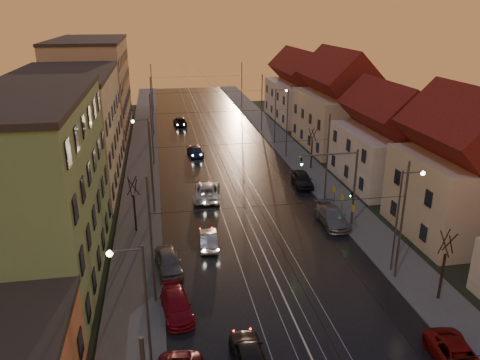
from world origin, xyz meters
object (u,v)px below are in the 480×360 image
street_lamp_2 (147,147)px  parked_right_1 (332,217)px  driving_car_1 (208,239)px  parked_right_2 (302,179)px  traffic_light_mast (344,179)px  parked_left_3 (168,261)px  driving_car_4 (180,121)px  street_lamp_0 (140,302)px  street_lamp_1 (402,211)px  parked_right_0 (458,358)px  parked_left_2 (177,306)px  driving_car_2 (207,191)px  driving_car_0 (249,355)px  street_lamp_3 (277,111)px  driving_car_3 (195,151)px

street_lamp_2 → parked_right_1: street_lamp_2 is taller
driving_car_1 → parked_right_2: bearing=-130.0°
traffic_light_mast → parked_left_3: 16.80m
driving_car_4 → street_lamp_0: bearing=78.1°
street_lamp_1 → driving_car_4: bearing=105.0°
street_lamp_2 → driving_car_4: (4.93, 29.74, -4.12)m
traffic_light_mast → street_lamp_0: bearing=-136.9°
parked_left_3 → parked_right_2: size_ratio=0.92×
street_lamp_0 → driving_car_4: (4.93, 57.74, -4.12)m
street_lamp_2 → driving_car_4: street_lamp_2 is taller
street_lamp_0 → traffic_light_mast: (17.10, 16.00, -0.29)m
parked_left_3 → parked_right_0: 20.08m
driving_car_4 → parked_left_3: (-3.42, -46.64, -0.04)m
street_lamp_2 → parked_left_3: street_lamp_2 is taller
street_lamp_1 → parked_right_1: size_ratio=1.55×
driving_car_1 → parked_right_2: (11.82, 12.29, 0.14)m
parked_left_2 → driving_car_2: bearing=71.3°
traffic_light_mast → driving_car_0: bearing=-126.0°
street_lamp_3 → driving_car_1: bearing=-114.1°
street_lamp_0 → driving_car_0: 6.90m
driving_car_3 → parked_right_0: 43.56m
driving_car_4 → parked_right_0: bearing=94.1°
parked_left_3 → parked_right_1: parked_right_1 is taller
driving_car_1 → driving_car_2: size_ratio=0.70×
driving_car_0 → parked_left_2: bearing=-56.1°
parked_left_2 → parked_right_1: (14.62, 11.05, 0.12)m
street_lamp_2 → parked_left_2: (1.85, -22.49, -4.26)m
traffic_light_mast → driving_car_4: (-12.17, 41.74, -3.83)m
street_lamp_0 → driving_car_4: 58.09m
parked_right_1 → traffic_light_mast: bearing=-40.6°
driving_car_2 → street_lamp_1: bearing=133.7°
parked_right_2 → street_lamp_1: bearing=-81.1°
parked_right_0 → street_lamp_1: bearing=87.5°
street_lamp_2 → parked_right_2: 17.26m
street_lamp_1 → driving_car_0: 15.51m
driving_car_1 → driving_car_4: driving_car_4 is taller
driving_car_3 → parked_right_0: bearing=99.5°
parked_right_0 → traffic_light_mast: bearing=94.8°
parked_right_1 → driving_car_0: bearing=-122.6°
driving_car_1 → parked_right_1: bearing=-164.9°
driving_car_3 → driving_car_4: (-1.09, 17.53, 0.12)m
driving_car_0 → driving_car_2: 24.69m
traffic_light_mast → parked_left_3: bearing=-162.6°
traffic_light_mast → driving_car_3: traffic_light_mast is taller
parked_right_0 → driving_car_3: bearing=110.2°
driving_car_3 → parked_left_3: parked_left_3 is taller
street_lamp_3 → parked_right_2: street_lamp_3 is taller
street_lamp_0 → driving_car_1: street_lamp_0 is taller
street_lamp_0 → parked_right_0: 17.35m
driving_car_2 → street_lamp_2: bearing=-21.2°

